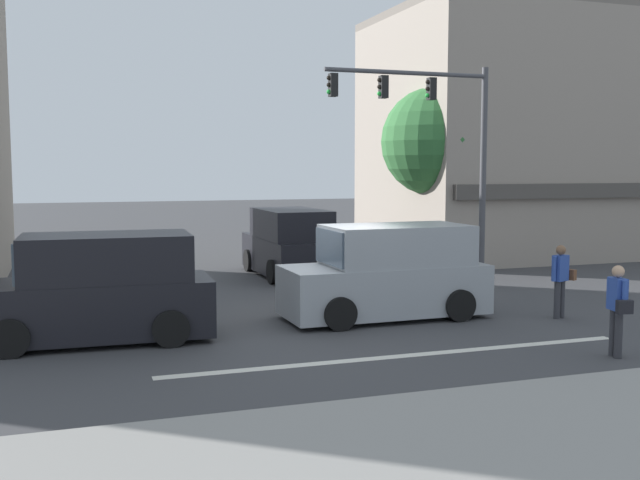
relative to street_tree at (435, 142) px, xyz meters
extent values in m
plane|color=#3D3D3F|center=(-6.53, -7.92, -4.28)|extent=(120.00, 120.00, 0.00)
cube|color=silver|center=(-6.53, -11.42, -4.28)|extent=(9.00, 0.24, 0.01)
cube|color=gray|center=(-6.53, -16.42, -4.20)|extent=(40.00, 5.00, 0.16)
cube|color=gray|center=(4.68, 2.13, 0.22)|extent=(10.53, 8.04, 9.00)
cube|color=#4C4742|center=(4.68, -1.99, -1.68)|extent=(10.01, 0.24, 0.50)
cube|color=slate|center=(4.68, 2.13, 4.87)|extent=(10.53, 8.04, 0.30)
cylinder|color=#4C3823|center=(0.00, 0.00, -2.85)|extent=(0.32, 0.32, 2.87)
sphere|color=#337038|center=(0.00, 0.00, 0.02)|extent=(3.80, 3.80, 3.80)
cylinder|color=#47474C|center=(-1.00, -4.83, -1.18)|extent=(0.18, 0.18, 6.20)
cylinder|color=#47474C|center=(-3.40, -4.86, 1.67)|extent=(4.80, 0.17, 0.12)
cube|color=black|center=(-2.68, -4.85, 1.27)|extent=(0.20, 0.24, 0.60)
sphere|color=black|center=(-2.80, -4.85, 1.45)|extent=(0.12, 0.12, 0.12)
sphere|color=black|center=(-2.80, -4.85, 1.27)|extent=(0.12, 0.12, 0.12)
sphere|color=green|center=(-2.80, -4.85, 1.09)|extent=(0.12, 0.12, 0.12)
cube|color=black|center=(-4.12, -4.87, 1.27)|extent=(0.20, 0.24, 0.60)
sphere|color=black|center=(-4.24, -4.87, 1.45)|extent=(0.12, 0.12, 0.12)
sphere|color=black|center=(-4.24, -4.87, 1.27)|extent=(0.12, 0.12, 0.12)
sphere|color=green|center=(-4.24, -4.87, 1.09)|extent=(0.12, 0.12, 0.12)
cube|color=black|center=(-5.56, -4.88, 1.27)|extent=(0.20, 0.24, 0.60)
sphere|color=black|center=(-5.68, -4.88, 1.45)|extent=(0.12, 0.12, 0.12)
sphere|color=black|center=(-5.68, -4.88, 1.27)|extent=(0.12, 0.12, 0.12)
sphere|color=green|center=(-5.68, -4.88, 1.09)|extent=(0.12, 0.12, 0.12)
cube|color=black|center=(-5.68, -1.09, -3.62)|extent=(1.90, 4.63, 1.10)
cube|color=black|center=(-5.68, -1.39, -2.62)|extent=(1.84, 3.22, 0.90)
cube|color=#475666|center=(-5.70, 0.23, -2.62)|extent=(1.66, 0.08, 0.76)
cylinder|color=black|center=(-6.62, 0.32, -3.92)|extent=(0.21, 0.72, 0.72)
cylinder|color=black|center=(-4.78, 0.35, -3.92)|extent=(0.21, 0.72, 0.72)
cylinder|color=black|center=(-6.58, -2.53, -3.92)|extent=(0.21, 0.72, 0.72)
cylinder|color=black|center=(-4.74, -2.51, -3.92)|extent=(0.21, 0.72, 0.72)
cube|color=#999EA3|center=(-5.50, -8.14, -3.62)|extent=(4.62, 1.90, 1.10)
cube|color=#999EA3|center=(-5.20, -8.14, -2.62)|extent=(3.22, 1.84, 0.90)
cube|color=#475666|center=(-6.82, -8.16, -2.62)|extent=(0.08, 1.66, 0.76)
cylinder|color=black|center=(-6.91, -9.08, -3.92)|extent=(0.72, 0.21, 0.72)
cylinder|color=black|center=(-6.94, -7.24, -3.92)|extent=(0.72, 0.21, 0.72)
cylinder|color=black|center=(-4.06, -9.04, -3.92)|extent=(0.72, 0.21, 0.72)
cylinder|color=black|center=(-4.08, -7.20, -3.92)|extent=(0.72, 0.21, 0.72)
cube|color=black|center=(-11.85, -8.41, -3.62)|extent=(4.67, 2.01, 1.10)
cube|color=black|center=(-11.55, -8.42, -2.62)|extent=(3.27, 1.92, 0.90)
cube|color=#475666|center=(-13.16, -8.36, -2.62)|extent=(0.12, 1.66, 0.76)
cylinder|color=black|center=(-13.30, -9.27, -3.92)|extent=(0.73, 0.23, 0.72)
cylinder|color=black|center=(-13.24, -7.43, -3.92)|extent=(0.73, 0.23, 0.72)
cylinder|color=black|center=(-10.45, -9.38, -3.92)|extent=(0.73, 0.23, 0.72)
cylinder|color=black|center=(-10.39, -7.54, -3.92)|extent=(0.73, 0.23, 0.72)
cylinder|color=#333338|center=(-2.94, -12.63, -3.85)|extent=(0.14, 0.14, 0.86)
cylinder|color=#333338|center=(-2.98, -12.80, -3.85)|extent=(0.14, 0.14, 0.86)
cube|color=#2D4CA5|center=(-2.96, -12.71, -3.13)|extent=(0.28, 0.40, 0.58)
sphere|color=tan|center=(-2.96, -12.71, -2.72)|extent=(0.22, 0.22, 0.22)
cylinder|color=#2D4CA5|center=(-2.91, -12.48, -3.13)|extent=(0.09, 0.09, 0.56)
cylinder|color=#2D4CA5|center=(-3.00, -12.95, -3.13)|extent=(0.09, 0.09, 0.56)
cube|color=black|center=(-3.06, -13.02, -3.31)|extent=(0.30, 0.17, 0.24)
cylinder|color=#333338|center=(-1.84, -9.49, -3.85)|extent=(0.14, 0.14, 0.86)
cylinder|color=#333338|center=(-1.67, -9.43, -3.85)|extent=(0.14, 0.14, 0.86)
cube|color=#2D4CA5|center=(-1.75, -9.46, -3.13)|extent=(0.41, 0.33, 0.58)
sphere|color=brown|center=(-1.75, -9.46, -2.72)|extent=(0.22, 0.22, 0.22)
cylinder|color=#2D4CA5|center=(-1.98, -9.55, -3.13)|extent=(0.09, 0.09, 0.56)
cylinder|color=#2D4CA5|center=(-1.53, -9.38, -3.13)|extent=(0.09, 0.09, 0.56)
cube|color=brown|center=(-1.44, -9.39, -3.31)|extent=(0.21, 0.30, 0.24)
camera|label=1|loc=(-12.30, -23.51, -0.86)|focal=42.00mm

